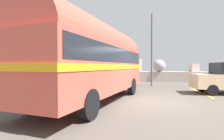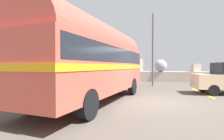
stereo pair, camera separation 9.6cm
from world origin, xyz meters
The scene contains 4 objects.
ground centered at (0.00, 0.00, 0.01)m, with size 32.00×26.00×0.02m.
breakwater centered at (0.10, 11.77, 0.73)m, with size 31.36×2.29×2.48m.
vintage_coach centered at (-2.79, -0.40, 2.05)m, with size 3.99×8.88×3.70m.
lamp_post centered at (0.14, 6.61, 3.39)m, with size 0.44×0.83×5.98m.
Camera 2 is at (-0.50, -8.25, 1.65)m, focal length 28.18 mm.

